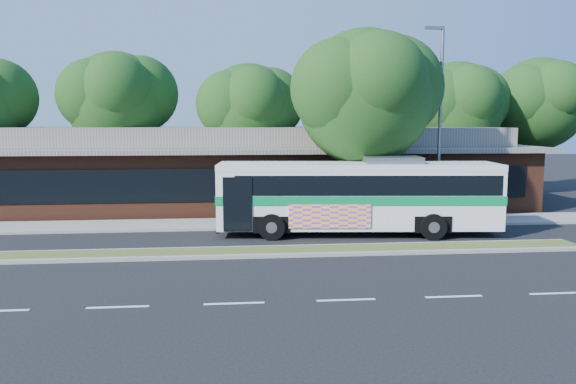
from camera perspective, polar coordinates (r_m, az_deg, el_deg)
ground at (r=19.96m, az=-5.54°, el=-6.70°), size 120.00×120.00×0.00m
median_strip at (r=20.53m, az=-5.54°, el=-6.10°), size 26.00×1.10×0.15m
sidewalk at (r=26.21m, az=-5.57°, el=-3.23°), size 44.00×2.60×0.12m
plaza_building at (r=32.48m, az=-5.63°, el=2.46°), size 33.20×11.20×4.45m
lamp_post at (r=27.12m, az=15.12°, el=7.19°), size 0.93×0.18×9.07m
tree_bg_b at (r=36.16m, az=-16.31°, el=9.05°), size 6.69×6.00×9.00m
tree_bg_c at (r=34.56m, az=-3.35°, el=8.51°), size 6.24×5.60×8.26m
tree_bg_d at (r=36.56m, az=7.84°, el=9.67°), size 6.91×6.20×9.37m
tree_bg_e at (r=37.42m, az=17.21°, el=8.33°), size 6.47×5.80×8.50m
tree_bg_f at (r=41.00m, az=24.53°, el=8.32°), size 6.69×6.00×8.92m
transit_bus at (r=23.95m, az=7.20°, el=0.08°), size 11.97×3.62×3.31m
sidewalk_tree at (r=26.33m, az=8.65°, el=9.78°), size 6.88×6.17×8.95m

